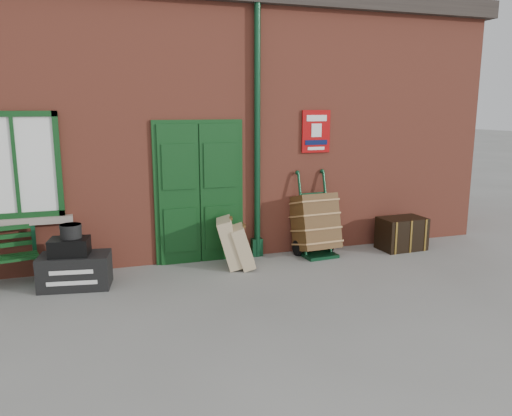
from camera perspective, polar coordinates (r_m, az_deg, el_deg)
name	(u,v)px	position (r m, az deg, el deg)	size (l,w,h in m)	color
ground	(245,289)	(6.91, -1.26, -9.28)	(80.00, 80.00, 0.00)	gray
station_building	(191,122)	(9.86, -7.40, 9.70)	(10.30, 4.30, 4.36)	#A44935
houdini_trunk	(75,271)	(7.36, -19.96, -6.78)	(0.93, 0.51, 0.47)	black
strongbox	(70,247)	(7.26, -20.54, -4.17)	(0.51, 0.37, 0.23)	black
hatbox	(71,231)	(7.24, -20.41, -2.49)	(0.28, 0.28, 0.19)	black
suitcase_back	(230,243)	(7.74, -3.01, -3.97)	(0.22, 0.54, 0.76)	tan
suitcase_front	(243,247)	(7.71, -1.51, -4.44)	(0.19, 0.49, 0.65)	tan
porter_trolley	(315,223)	(8.42, 6.80, -1.77)	(0.72, 0.77, 1.38)	#0D351D
dark_trunk	(402,233)	(9.09, 16.30, -2.80)	(0.78, 0.51, 0.56)	black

